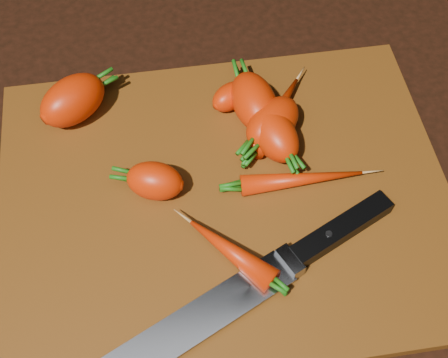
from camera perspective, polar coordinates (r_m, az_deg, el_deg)
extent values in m
cube|color=black|center=(0.71, 0.12, -2.24)|extent=(2.00, 2.00, 0.01)
cube|color=brown|center=(0.70, 0.12, -1.77)|extent=(0.50, 0.40, 0.01)
ellipsoid|color=red|center=(0.76, -13.66, 7.02)|extent=(0.10, 0.09, 0.05)
ellipsoid|color=red|center=(0.68, -6.35, -0.17)|extent=(0.07, 0.06, 0.04)
ellipsoid|color=red|center=(0.71, 4.47, 4.26)|extent=(0.07, 0.10, 0.05)
ellipsoid|color=red|center=(0.74, 2.78, 7.06)|extent=(0.06, 0.09, 0.05)
ellipsoid|color=red|center=(0.72, 4.46, 5.16)|extent=(0.09, 0.09, 0.05)
ellipsoid|color=red|center=(0.76, 0.53, 7.54)|extent=(0.06, 0.05, 0.03)
ellipsoid|color=red|center=(0.75, 4.75, 5.92)|extent=(0.09, 0.12, 0.03)
ellipsoid|color=red|center=(0.69, 7.15, -0.01)|extent=(0.14, 0.03, 0.02)
ellipsoid|color=red|center=(0.64, 0.61, -6.61)|extent=(0.09, 0.10, 0.03)
cube|color=gray|center=(0.62, -2.14, -12.65)|extent=(0.03, 0.04, 0.02)
cube|color=black|center=(0.63, 3.12, -9.41)|extent=(0.12, 0.07, 0.02)
cylinder|color=#B2B2B7|center=(0.62, 1.74, -9.97)|extent=(0.01, 0.01, 0.00)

